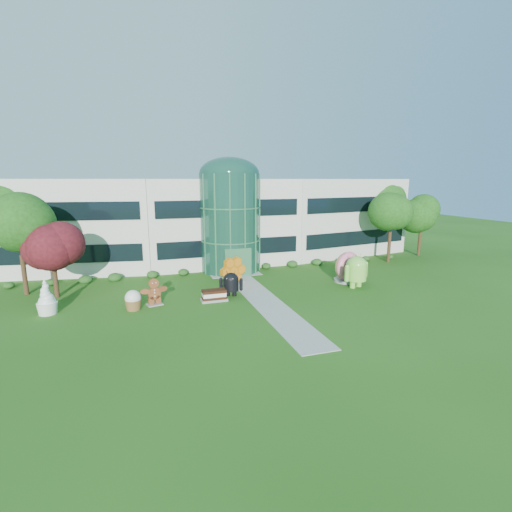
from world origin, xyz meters
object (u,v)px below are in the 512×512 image
object	(u,v)px
donut	(347,267)
gingerbread	(154,292)
android_green	(356,269)
android_black	(231,282)

from	to	relation	value
donut	gingerbread	distance (m)	17.20
gingerbread	donut	bearing A→B (deg)	-9.76
android_green	donut	xyz separation A→B (m)	(0.15, 1.82, -0.20)
donut	gingerbread	xyz separation A→B (m)	(-17.15, -1.23, -0.39)
android_black	donut	world-z (taller)	donut
gingerbread	android_black	bearing A→B (deg)	-9.94
android_green	donut	size ratio (longest dim) A/B	1.14
android_black	gingerbread	xyz separation A→B (m)	(-6.02, -0.41, -0.09)
android_black	donut	distance (m)	11.16
android_black	gingerbread	size ratio (longest dim) A/B	1.00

